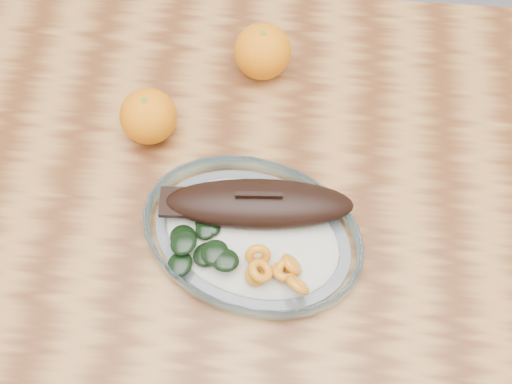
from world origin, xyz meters
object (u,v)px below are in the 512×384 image
(plated_meal, at_px, (252,232))
(orange_right, at_px, (263,51))
(dining_table, at_px, (220,239))
(orange_left, at_px, (148,116))

(plated_meal, height_order, orange_right, orange_right)
(dining_table, height_order, orange_right, orange_right)
(dining_table, xyz_separation_m, plated_meal, (0.05, -0.04, 0.12))
(plated_meal, distance_m, orange_right, 0.28)
(plated_meal, bearing_deg, orange_left, 151.42)
(plated_meal, relative_size, orange_left, 8.12)
(plated_meal, xyz_separation_m, orange_left, (-0.16, 0.15, 0.02))
(dining_table, relative_size, orange_right, 14.26)
(plated_meal, bearing_deg, orange_right, 107.41)
(orange_left, bearing_deg, orange_right, 40.07)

